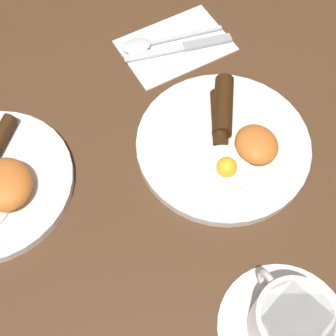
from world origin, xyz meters
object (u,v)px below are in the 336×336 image
object	(u,v)px
spoon	(147,43)
breakfast_plate_near	(226,142)
teacup_near	(289,324)
knife	(184,47)

from	to	relation	value
spoon	breakfast_plate_near	bearing A→B (deg)	104.40
teacup_near	spoon	world-z (taller)	teacup_near
teacup_near	knife	bearing A→B (deg)	-9.30
knife	spoon	bearing A→B (deg)	-20.10
breakfast_plate_near	knife	size ratio (longest dim) A/B	1.38
teacup_near	knife	size ratio (longest dim) A/B	0.87
knife	spoon	xyz separation A→B (m)	(0.03, 0.06, 0.00)
knife	spoon	world-z (taller)	spoon
breakfast_plate_near	spoon	bearing A→B (deg)	8.12
knife	teacup_near	bearing A→B (deg)	88.82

